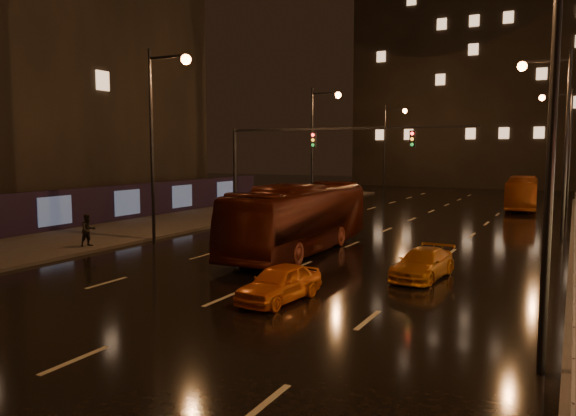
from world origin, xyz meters
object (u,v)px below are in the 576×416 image
at_px(bus_red, 300,218).
at_px(taxi_near, 279,283).
at_px(pedestrian_b, 88,230).
at_px(taxi_far, 423,264).
at_px(bus_curb, 522,193).

xyz_separation_m(bus_red, taxi_near, (3.30, -8.29, -1.02)).
bearing_deg(pedestrian_b, taxi_near, -92.48).
bearing_deg(bus_red, taxi_near, -70.34).
bearing_deg(taxi_far, bus_curb, 93.78).
bearing_deg(pedestrian_b, taxi_far, -70.31).
distance_m(bus_red, taxi_far, 7.31).
bearing_deg(taxi_near, pedestrian_b, 168.69).
height_order(bus_red, bus_curb, bus_red).
distance_m(taxi_near, pedestrian_b, 13.47).
relative_size(bus_curb, taxi_near, 2.78).
xyz_separation_m(bus_red, pedestrian_b, (-9.50, -4.12, -0.67)).
relative_size(bus_curb, taxi_far, 2.52).
bearing_deg(pedestrian_b, bus_curb, -14.11).
xyz_separation_m(taxi_near, pedestrian_b, (-12.80, 4.16, 0.35)).
distance_m(bus_red, bus_curb, 27.33).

